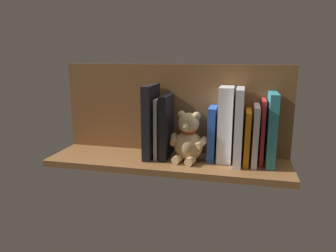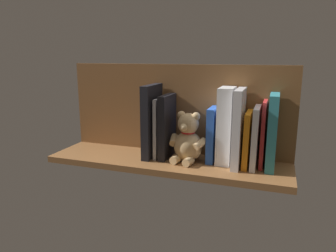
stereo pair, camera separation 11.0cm
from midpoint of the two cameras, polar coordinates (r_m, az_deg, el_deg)
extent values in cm
cube|color=brown|center=(113.16, -2.79, -6.49)|extent=(84.77, 24.20, 2.20)
cube|color=brown|center=(118.01, -1.55, 3.12)|extent=(84.77, 1.50, 32.88)
cube|color=teal|center=(107.59, 15.46, -0.63)|extent=(2.85, 12.97, 24.22)
cube|color=red|center=(108.97, 13.94, -1.03)|extent=(1.21, 10.52, 21.82)
cube|color=silver|center=(107.78, 12.71, -1.62)|extent=(2.00, 13.39, 20.01)
cube|color=orange|center=(108.30, 11.35, -1.99)|extent=(1.96, 12.88, 18.15)
cube|color=silver|center=(106.66, 9.84, -0.09)|extent=(2.59, 14.71, 25.58)
cube|color=silver|center=(108.76, 7.56, 0.27)|extent=(4.83, 10.87, 25.74)
cube|color=blue|center=(110.35, 5.22, -1.36)|extent=(2.56, 10.49, 18.71)
ellipsoid|color=tan|center=(109.61, 0.87, -3.61)|extent=(11.55, 10.71, 10.56)
sphere|color=tan|center=(107.64, 0.89, 0.48)|extent=(7.26, 7.26, 7.26)
sphere|color=tan|center=(106.07, 2.24, 1.79)|extent=(2.81, 2.81, 2.81)
sphere|color=tan|center=(108.19, -0.43, 2.02)|extent=(2.81, 2.81, 2.81)
sphere|color=#DBB77F|center=(105.00, 0.22, -0.14)|extent=(2.81, 2.81, 2.81)
cylinder|color=tan|center=(106.11, 3.08, -3.14)|extent=(4.79, 5.72, 3.91)
cylinder|color=tan|center=(109.98, -1.80, -2.56)|extent=(3.27, 5.52, 3.91)
cylinder|color=tan|center=(105.97, 1.08, -6.40)|extent=(3.50, 4.42, 2.81)
cylinder|color=tan|center=(107.82, -1.25, -6.06)|extent=(3.50, 4.42, 2.81)
torus|color=red|center=(108.29, 0.88, -1.01)|extent=(5.64, 5.64, 0.83)
cube|color=black|center=(112.10, -3.09, -0.09)|extent=(2.61, 12.94, 22.57)
cube|color=silver|center=(113.37, -4.33, -0.28)|extent=(1.37, 12.18, 21.34)
cube|color=black|center=(112.73, -5.87, 0.82)|extent=(2.86, 14.39, 25.96)
camera|label=1|loc=(0.05, -92.86, -0.64)|focal=33.70mm
camera|label=2|loc=(0.05, 87.14, 0.64)|focal=33.70mm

